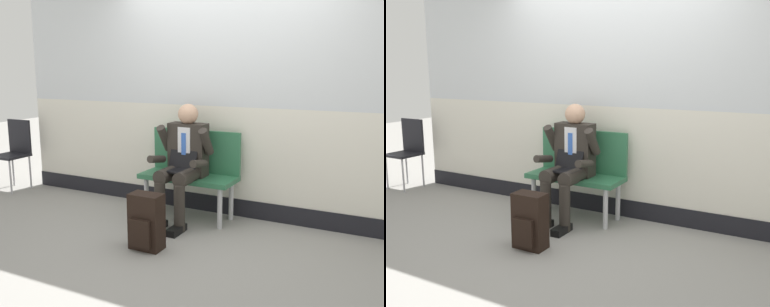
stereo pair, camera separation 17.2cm
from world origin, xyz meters
The scene contains 6 objects.
ground_plane centered at (0.00, 0.00, 0.00)m, with size 18.00×18.00×0.00m, color gray.
station_wall centered at (0.00, 0.59, 1.46)m, with size 5.40×0.14×2.94m.
bench_with_person centered at (-0.29, 0.31, 0.53)m, with size 1.02×0.42×0.93m.
person_seated centered at (-0.29, 0.11, 0.65)m, with size 0.57×0.70×1.22m.
backpack centered at (-0.24, -0.66, 0.25)m, with size 0.29×0.21×0.50m.
folding_chair centered at (-2.85, 0.24, 0.55)m, with size 0.38×0.38×0.91m.
Camera 2 is at (1.93, -3.67, 1.59)m, focal length 41.05 mm.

